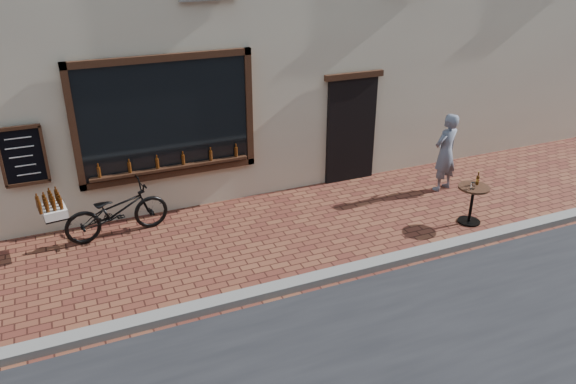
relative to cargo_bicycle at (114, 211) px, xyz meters
name	(u,v)px	position (x,y,z in m)	size (l,w,h in m)	color
ground	(349,282)	(3.03, -2.91, -0.48)	(90.00, 90.00, 0.00)	#57251C
kerb	(343,272)	(3.03, -2.71, -0.42)	(90.00, 0.25, 0.12)	slate
cargo_bicycle	(114,211)	(0.00, 0.00, 0.00)	(2.15, 0.84, 1.00)	black
bistro_table	(473,197)	(6.01, -2.06, 0.03)	(0.56, 0.56, 0.96)	black
pedestrian	(446,152)	(6.45, -0.66, 0.33)	(0.59, 0.39, 1.62)	slate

